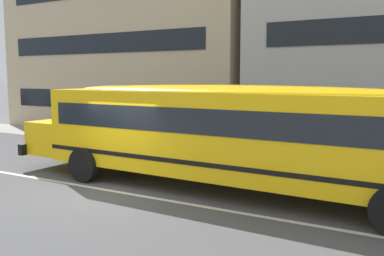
% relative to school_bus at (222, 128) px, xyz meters
% --- Properties ---
extents(ground_plane, '(400.00, 400.00, 0.00)m').
position_rel_school_bus_xyz_m(ground_plane, '(-2.64, -1.63, -1.80)').
color(ground_plane, '#4C4C4F').
extents(sidewalk_far, '(120.00, 3.00, 0.01)m').
position_rel_school_bus_xyz_m(sidewalk_far, '(-2.64, 6.51, -1.79)').
color(sidewalk_far, gray).
rests_on(sidewalk_far, ground_plane).
extents(lane_centreline, '(110.00, 0.16, 0.01)m').
position_rel_school_bus_xyz_m(lane_centreline, '(-2.64, -1.63, -1.79)').
color(lane_centreline, silver).
rests_on(lane_centreline, ground_plane).
extents(school_bus, '(13.59, 3.43, 3.03)m').
position_rel_school_bus_xyz_m(school_bus, '(0.00, 0.00, 0.00)').
color(school_bus, yellow).
rests_on(school_bus, ground_plane).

